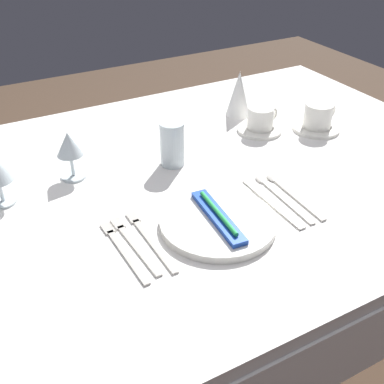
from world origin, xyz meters
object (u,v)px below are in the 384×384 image
(dinner_knife, at_px, (273,204))
(spoon_soup, at_px, (277,193))
(toothbrush_package, at_px, (218,216))
(napkin_folded, at_px, (239,94))
(coffee_cup_far, at_px, (318,115))
(dinner_plate, at_px, (218,222))
(fork_outer, at_px, (149,238))
(fork_salad, at_px, (122,249))
(wine_glass_centre, at_px, (69,147))
(fork_inner, at_px, (133,243))
(drink_tumbler, at_px, (172,144))
(coffee_cup_left, at_px, (261,118))
(spoon_dessert, at_px, (288,191))

(dinner_knife, bearing_deg, spoon_soup, 44.11)
(toothbrush_package, distance_m, napkin_folded, 0.61)
(coffee_cup_far, xyz_separation_m, napkin_folded, (-0.15, 0.21, 0.03))
(dinner_plate, xyz_separation_m, fork_outer, (-0.15, 0.03, -0.01))
(toothbrush_package, height_order, dinner_knife, toothbrush_package)
(fork_salad, bearing_deg, wine_glass_centre, 90.39)
(fork_inner, bearing_deg, wine_glass_centre, 95.24)
(fork_inner, bearing_deg, fork_salad, -163.64)
(coffee_cup_far, height_order, napkin_folded, napkin_folded)
(wine_glass_centre, height_order, drink_tumbler, wine_glass_centre)
(drink_tumbler, distance_m, napkin_folded, 0.38)
(fork_inner, distance_m, wine_glass_centre, 0.34)
(dinner_plate, relative_size, coffee_cup_far, 2.37)
(coffee_cup_left, bearing_deg, coffee_cup_far, -25.43)
(fork_inner, distance_m, spoon_soup, 0.38)
(toothbrush_package, relative_size, dinner_knife, 0.93)
(coffee_cup_left, bearing_deg, spoon_soup, -118.67)
(dinner_knife, distance_m, wine_glass_centre, 0.52)
(dinner_knife, distance_m, spoon_soup, 0.05)
(dinner_knife, bearing_deg, fork_inner, 175.69)
(fork_salad, xyz_separation_m, coffee_cup_far, (0.74, 0.25, 0.04))
(dinner_knife, bearing_deg, coffee_cup_far, 36.28)
(napkin_folded, bearing_deg, dinner_plate, -127.35)
(fork_inner, bearing_deg, napkin_folded, 38.83)
(spoon_dessert, bearing_deg, drink_tumbler, 126.17)
(dinner_plate, height_order, drink_tumbler, drink_tumbler)
(fork_outer, xyz_separation_m, dinner_knife, (0.31, -0.02, 0.00))
(spoon_dessert, bearing_deg, fork_inner, -179.37)
(dinner_plate, distance_m, toothbrush_package, 0.02)
(spoon_soup, bearing_deg, drink_tumbler, 122.14)
(fork_salad, distance_m, wine_glass_centre, 0.34)
(dinner_plate, relative_size, fork_outer, 1.13)
(dinner_plate, distance_m, fork_salad, 0.22)
(toothbrush_package, bearing_deg, spoon_dessert, 9.19)
(fork_salad, height_order, dinner_knife, same)
(toothbrush_package, height_order, fork_inner, toothbrush_package)
(napkin_folded, bearing_deg, spoon_dessert, -107.84)
(dinner_plate, relative_size, spoon_soup, 1.13)
(toothbrush_package, distance_m, fork_outer, 0.16)
(spoon_soup, bearing_deg, fork_inner, -178.54)
(wine_glass_centre, distance_m, drink_tumbler, 0.26)
(fork_outer, relative_size, spoon_dessert, 1.03)
(toothbrush_package, relative_size, drink_tumbler, 1.75)
(dinner_knife, height_order, coffee_cup_far, coffee_cup_far)
(fork_inner, relative_size, spoon_dessert, 0.97)
(toothbrush_package, distance_m, drink_tumbler, 0.30)
(coffee_cup_left, bearing_deg, fork_inner, -150.24)
(fork_salad, bearing_deg, dinner_knife, -2.77)
(coffee_cup_left, xyz_separation_m, coffee_cup_far, (0.16, -0.08, 0.00))
(fork_inner, xyz_separation_m, coffee_cup_left, (0.55, 0.32, 0.04))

